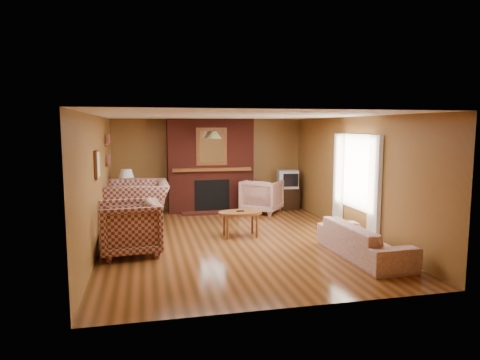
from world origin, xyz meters
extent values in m
plane|color=#45280E|center=(0.00, 0.00, 0.00)|extent=(6.50, 6.50, 0.00)
plane|color=white|center=(0.00, 0.00, 2.40)|extent=(6.50, 6.50, 0.00)
plane|color=olive|center=(0.00, 3.25, 1.20)|extent=(6.50, 0.00, 6.50)
plane|color=olive|center=(0.00, -3.25, 1.20)|extent=(6.50, 0.00, 6.50)
plane|color=olive|center=(-2.50, 0.00, 1.20)|extent=(0.00, 6.50, 6.50)
plane|color=olive|center=(2.50, 0.00, 1.20)|extent=(0.00, 6.50, 6.50)
cube|color=#521A12|center=(0.00, 3.00, 1.20)|extent=(2.20, 0.50, 2.40)
cube|color=black|center=(0.00, 2.77, 0.45)|extent=(0.90, 0.06, 0.80)
cube|color=#521A12|center=(0.00, 2.60, 0.03)|extent=(1.60, 0.35, 0.06)
cube|color=brown|center=(0.00, 2.73, 1.12)|extent=(2.00, 0.18, 0.08)
cube|color=brown|center=(0.00, 2.76, 1.70)|extent=(0.78, 0.05, 0.95)
cube|color=white|center=(0.00, 2.73, 1.70)|extent=(0.62, 0.02, 0.80)
cube|color=beige|center=(2.44, -0.95, 1.05)|extent=(0.08, 0.35, 2.00)
cube|color=beige|center=(2.44, 0.55, 1.05)|extent=(0.08, 0.35, 2.00)
cube|color=white|center=(2.48, -0.20, 1.30)|extent=(0.03, 1.10, 1.50)
cube|color=brown|center=(-2.47, 1.90, 1.35)|extent=(0.06, 0.55, 0.04)
cube|color=brown|center=(-2.47, 1.90, 1.80)|extent=(0.06, 0.55, 0.04)
cube|color=brown|center=(-2.47, -0.30, 1.55)|extent=(0.04, 0.40, 0.50)
cube|color=white|center=(-2.44, -0.30, 1.55)|extent=(0.01, 0.32, 0.42)
cylinder|color=black|center=(0.00, 2.30, 2.22)|extent=(0.01, 0.01, 0.35)
cone|color=tan|center=(0.00, 2.30, 2.00)|extent=(0.36, 0.36, 0.18)
imported|color=maroon|center=(-1.85, 1.56, 0.50)|extent=(1.36, 1.55, 1.00)
imported|color=maroon|center=(-1.95, -0.53, 0.47)|extent=(1.12, 1.09, 0.93)
imported|color=beige|center=(1.90, -1.60, 0.29)|extent=(0.85, 2.02, 0.58)
imported|color=beige|center=(1.27, 2.52, 0.43)|extent=(1.29, 1.29, 0.85)
ellipsoid|color=brown|center=(0.18, 0.23, 0.48)|extent=(0.89, 0.55, 0.05)
cube|color=black|center=(0.18, 0.23, 0.52)|extent=(0.15, 0.05, 0.02)
cylinder|color=brown|center=(0.48, 0.41, 0.23)|extent=(0.05, 0.05, 0.46)
cylinder|color=brown|center=(-0.12, 0.41, 0.23)|extent=(0.05, 0.05, 0.46)
cylinder|color=brown|center=(0.48, 0.06, 0.23)|extent=(0.05, 0.05, 0.46)
cylinder|color=brown|center=(-0.12, 0.06, 0.23)|extent=(0.05, 0.05, 0.46)
cube|color=brown|center=(-2.10, 2.45, 0.29)|extent=(0.44, 0.44, 0.58)
sphere|color=silver|center=(-2.10, 2.45, 0.73)|extent=(0.30, 0.30, 0.30)
cylinder|color=black|center=(-2.10, 2.45, 0.89)|extent=(0.03, 0.03, 0.09)
cone|color=white|center=(-2.10, 2.45, 1.06)|extent=(0.38, 0.38, 0.26)
cube|color=black|center=(2.05, 2.80, 0.29)|extent=(0.55, 0.50, 0.57)
cube|color=#A9ABB1|center=(2.05, 2.80, 0.81)|extent=(0.59, 0.57, 0.48)
cube|color=black|center=(2.05, 2.54, 0.81)|extent=(0.40, 0.08, 0.34)
camera|label=1|loc=(-1.66, -7.98, 2.19)|focal=32.00mm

